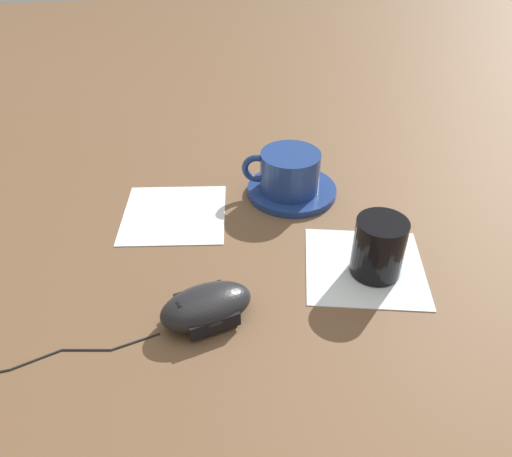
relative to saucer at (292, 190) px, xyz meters
The scene contains 7 objects.
ground_plane 0.10m from the saucer, 163.27° to the left, with size 3.00×3.00×0.00m, color brown.
saucer is the anchor object (origin of this frame).
coffee_cup 0.04m from the saucer, 104.92° to the left, with size 0.09×0.12×0.06m.
computer_mouse 0.29m from the saucer, 147.40° to the left, with size 0.09×0.12×0.04m.
napkin_under_glass 0.20m from the saucer, 163.93° to the right, with size 0.15×0.15×0.00m, color white.
drinking_glass 0.21m from the saucer, 162.41° to the right, with size 0.06×0.06×0.08m, color black.
napkin_spare 0.19m from the saucer, 98.38° to the left, with size 0.15×0.15×0.00m, color white.
Camera 1 is at (-0.55, 0.14, 0.43)m, focal length 35.00 mm.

